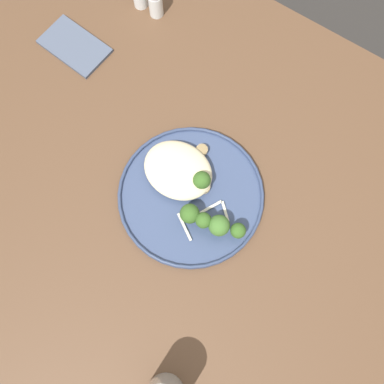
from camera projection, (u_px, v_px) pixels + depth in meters
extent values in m
plane|color=#2D2B28|center=(201.00, 256.00, 1.54)|extent=(6.00, 6.00, 0.00)
cube|color=brown|center=(208.00, 210.00, 0.85)|extent=(1.40, 1.00, 0.04)
cube|color=#4B3422|center=(116.00, 27.00, 1.40)|extent=(0.06, 0.06, 0.70)
cylinder|color=#38476B|center=(192.00, 194.00, 0.83)|extent=(0.29, 0.29, 0.01)
torus|color=#334162|center=(192.00, 193.00, 0.82)|extent=(0.29, 0.29, 0.01)
ellipsoid|color=beige|center=(178.00, 170.00, 0.82)|extent=(0.14, 0.12, 0.04)
cylinder|color=beige|center=(192.00, 162.00, 0.83)|extent=(0.03, 0.03, 0.01)
cylinder|color=#988766|center=(192.00, 161.00, 0.82)|extent=(0.03, 0.03, 0.00)
cylinder|color=#E5C689|center=(204.00, 187.00, 0.82)|extent=(0.02, 0.02, 0.01)
cylinder|color=#958159|center=(204.00, 186.00, 0.81)|extent=(0.02, 0.02, 0.00)
cylinder|color=#DBB77A|center=(202.00, 150.00, 0.84)|extent=(0.02, 0.02, 0.01)
cylinder|color=#8E774F|center=(202.00, 149.00, 0.83)|extent=(0.02, 0.02, 0.00)
cylinder|color=#DBB77A|center=(181.00, 173.00, 0.83)|extent=(0.03, 0.03, 0.01)
cylinder|color=#8E774F|center=(181.00, 173.00, 0.82)|extent=(0.03, 0.03, 0.00)
cylinder|color=#7A994C|center=(202.00, 184.00, 0.82)|extent=(0.02, 0.02, 0.02)
sphere|color=#386023|center=(202.00, 180.00, 0.80)|extent=(0.03, 0.03, 0.03)
cylinder|color=#89A356|center=(237.00, 233.00, 0.79)|extent=(0.02, 0.02, 0.02)
sphere|color=#386023|center=(238.00, 231.00, 0.77)|extent=(0.03, 0.03, 0.03)
cylinder|color=#89A356|center=(203.00, 223.00, 0.79)|extent=(0.02, 0.02, 0.03)
sphere|color=#386023|center=(203.00, 220.00, 0.77)|extent=(0.03, 0.03, 0.03)
cylinder|color=#7A994C|center=(218.00, 228.00, 0.80)|extent=(0.02, 0.02, 0.02)
sphere|color=#42702D|center=(219.00, 225.00, 0.77)|extent=(0.04, 0.04, 0.04)
cylinder|color=#89A356|center=(190.00, 217.00, 0.80)|extent=(0.01, 0.01, 0.02)
sphere|color=#386023|center=(190.00, 214.00, 0.78)|extent=(0.04, 0.04, 0.04)
cube|color=silver|center=(210.00, 208.00, 0.81)|extent=(0.03, 0.05, 0.00)
cube|color=silver|center=(225.00, 211.00, 0.81)|extent=(0.03, 0.03, 0.00)
cube|color=silver|center=(184.00, 227.00, 0.80)|extent=(0.05, 0.03, 0.00)
cube|color=#4C566B|center=(75.00, 46.00, 0.93)|extent=(0.16, 0.10, 0.01)
cylinder|color=white|center=(156.00, 5.00, 0.93)|extent=(0.03, 0.03, 0.05)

